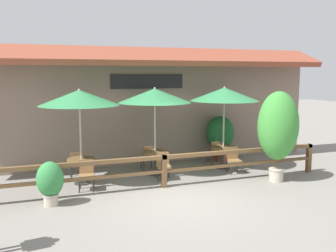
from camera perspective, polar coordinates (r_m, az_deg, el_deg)
name	(u,v)px	position (r m, az deg, el deg)	size (l,w,h in m)	color
ground_plane	(177,199)	(10.07, 1.39, -11.00)	(60.00, 60.00, 0.00)	gray
building_facade	(136,105)	(13.47, -4.88, 3.24)	(14.28, 1.49, 4.23)	gray
patio_railing	(164,164)	(10.82, -0.61, -5.81)	(10.40, 0.14, 0.95)	brown
patio_umbrella_near	(79,98)	(11.20, -13.38, 4.21)	(2.35, 2.35, 2.84)	#B7B2A8
dining_table_near	(81,164)	(11.50, -13.06, -5.63)	(0.84, 0.84, 0.77)	brown
chair_near_streetside	(86,174)	(10.91, -12.33, -7.10)	(0.49, 0.49, 0.85)	olive
chair_near_wallside	(77,164)	(12.15, -13.72, -5.58)	(0.43, 0.43, 0.85)	olive
patio_umbrella_middle	(155,96)	(11.96, -2.04, 4.64)	(2.35, 2.35, 2.84)	#B7B2A8
dining_table_middle	(155,156)	(12.23, -1.99, -4.60)	(0.84, 0.84, 0.77)	brown
chair_middle_streetside	(163,164)	(11.70, -0.72, -5.88)	(0.49, 0.49, 0.85)	olive
chair_middle_wallside	(148,156)	(12.84, -3.04, -4.63)	(0.43, 0.43, 0.85)	olive
patio_umbrella_far	(224,94)	(12.89, 8.58, 4.80)	(2.35, 2.35, 2.84)	#B7B2A8
dining_table_far	(223,151)	(13.14, 8.40, -3.79)	(0.84, 0.84, 0.77)	brown
chair_far_streetside	(234,159)	(12.64, 9.98, -4.95)	(0.47, 0.47, 0.85)	olive
chair_far_wallside	(215,151)	(13.74, 7.13, -3.84)	(0.43, 0.43, 0.85)	olive
potted_plant_small_flowering	(278,127)	(11.73, 16.43, -0.16)	(1.26, 1.13, 2.76)	#B7AD99
potted_plant_tall_tropical	(50,181)	(9.84, -17.51, -8.05)	(0.67, 0.60, 1.12)	#B7AD99
potted_plant_entrance_palm	(220,134)	(14.23, 7.97, -1.28)	(1.07, 0.96, 1.70)	#9E4C33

